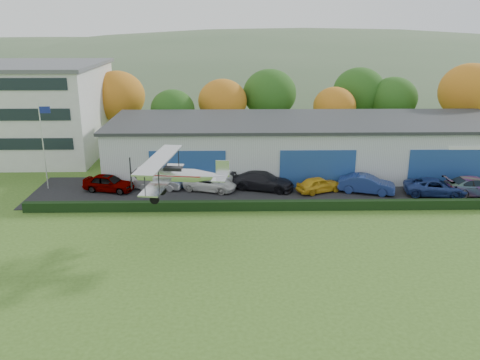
{
  "coord_description": "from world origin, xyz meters",
  "views": [
    {
      "loc": [
        -3.05,
        -22.87,
        15.02
      ],
      "look_at": [
        -2.36,
        12.52,
        3.78
      ],
      "focal_mm": 37.9,
      "sensor_mm": 36.0,
      "label": 1
    }
  ],
  "objects_px": {
    "car_5": "(367,184)",
    "biplane": "(175,174)",
    "car_0": "(109,183)",
    "car_2": "(210,183)",
    "office_block": "(12,110)",
    "car_4": "(319,185)",
    "car_6": "(435,187)",
    "car_1": "(158,182)",
    "flagpole": "(44,139)",
    "car_7": "(476,186)",
    "hangar": "(308,145)",
    "car_3": "(263,181)"
  },
  "relations": [
    {
      "from": "car_0",
      "to": "flagpole",
      "type": "bearing_deg",
      "value": 96.05
    },
    {
      "from": "office_block",
      "to": "car_4",
      "type": "xyz_separation_m",
      "value": [
        32.96,
        -14.45,
        -4.45
      ]
    },
    {
      "from": "car_0",
      "to": "biplane",
      "type": "xyz_separation_m",
      "value": [
        7.22,
        -10.25,
        3.95
      ]
    },
    {
      "from": "car_0",
      "to": "office_block",
      "type": "bearing_deg",
      "value": 59.3
    },
    {
      "from": "hangar",
      "to": "flagpole",
      "type": "distance_m",
      "value": 25.68
    },
    {
      "from": "car_1",
      "to": "car_2",
      "type": "bearing_deg",
      "value": -87.03
    },
    {
      "from": "car_2",
      "to": "car_7",
      "type": "bearing_deg",
      "value": -77.11
    },
    {
      "from": "car_2",
      "to": "car_3",
      "type": "xyz_separation_m",
      "value": [
        4.84,
        0.18,
        0.16
      ]
    },
    {
      "from": "flagpole",
      "to": "car_0",
      "type": "bearing_deg",
      "value": -8.27
    },
    {
      "from": "car_1",
      "to": "car_4",
      "type": "relative_size",
      "value": 1.03
    },
    {
      "from": "car_3",
      "to": "car_0",
      "type": "bearing_deg",
      "value": 108.95
    },
    {
      "from": "car_2",
      "to": "car_4",
      "type": "relative_size",
      "value": 1.16
    },
    {
      "from": "car_5",
      "to": "car_0",
      "type": "bearing_deg",
      "value": 105.88
    },
    {
      "from": "car_1",
      "to": "car_6",
      "type": "relative_size",
      "value": 0.8
    },
    {
      "from": "car_0",
      "to": "car_3",
      "type": "relative_size",
      "value": 0.81
    },
    {
      "from": "hangar",
      "to": "car_0",
      "type": "bearing_deg",
      "value": -160.46
    },
    {
      "from": "car_2",
      "to": "car_6",
      "type": "distance_m",
      "value": 20.18
    },
    {
      "from": "car_5",
      "to": "car_7",
      "type": "relative_size",
      "value": 0.88
    },
    {
      "from": "car_4",
      "to": "car_5",
      "type": "height_order",
      "value": "car_5"
    },
    {
      "from": "flagpole",
      "to": "office_block",
      "type": "bearing_deg",
      "value": 121.97
    },
    {
      "from": "car_0",
      "to": "car_1",
      "type": "distance_m",
      "value": 4.49
    },
    {
      "from": "car_0",
      "to": "car_5",
      "type": "distance_m",
      "value": 23.41
    },
    {
      "from": "office_block",
      "to": "flagpole",
      "type": "bearing_deg",
      "value": -58.03
    },
    {
      "from": "car_4",
      "to": "biplane",
      "type": "bearing_deg",
      "value": 105.86
    },
    {
      "from": "car_1",
      "to": "car_7",
      "type": "distance_m",
      "value": 28.64
    },
    {
      "from": "car_0",
      "to": "car_2",
      "type": "relative_size",
      "value": 0.95
    },
    {
      "from": "car_0",
      "to": "biplane",
      "type": "height_order",
      "value": "biplane"
    },
    {
      "from": "hangar",
      "to": "office_block",
      "type": "bearing_deg",
      "value": 167.99
    },
    {
      "from": "car_7",
      "to": "office_block",
      "type": "bearing_deg",
      "value": 70.84
    },
    {
      "from": "car_6",
      "to": "biplane",
      "type": "bearing_deg",
      "value": 119.7
    },
    {
      "from": "car_1",
      "to": "car_2",
      "type": "relative_size",
      "value": 0.89
    },
    {
      "from": "car_6",
      "to": "car_5",
      "type": "bearing_deg",
      "value": 91.47
    },
    {
      "from": "biplane",
      "to": "office_block",
      "type": "bearing_deg",
      "value": 139.07
    },
    {
      "from": "car_6",
      "to": "hangar",
      "type": "bearing_deg",
      "value": 58.73
    },
    {
      "from": "office_block",
      "to": "car_2",
      "type": "xyz_separation_m",
      "value": [
        23.07,
        -13.77,
        -4.49
      ]
    },
    {
      "from": "car_2",
      "to": "car_6",
      "type": "relative_size",
      "value": 0.9
    },
    {
      "from": "car_1",
      "to": "car_5",
      "type": "height_order",
      "value": "car_5"
    },
    {
      "from": "car_7",
      "to": "biplane",
      "type": "distance_m",
      "value": 27.47
    },
    {
      "from": "car_1",
      "to": "car_4",
      "type": "xyz_separation_m",
      "value": [
        14.67,
        -1.13,
        0.0
      ]
    },
    {
      "from": "car_3",
      "to": "office_block",
      "type": "bearing_deg",
      "value": 82.01
    },
    {
      "from": "office_block",
      "to": "car_0",
      "type": "height_order",
      "value": "office_block"
    },
    {
      "from": "hangar",
      "to": "car_6",
      "type": "height_order",
      "value": "hangar"
    },
    {
      "from": "car_7",
      "to": "car_6",
      "type": "bearing_deg",
      "value": 88.94
    },
    {
      "from": "car_5",
      "to": "car_6",
      "type": "relative_size",
      "value": 0.93
    },
    {
      "from": "car_0",
      "to": "car_3",
      "type": "distance_m",
      "value": 14.09
    },
    {
      "from": "flagpole",
      "to": "car_7",
      "type": "distance_m",
      "value": 39.01
    },
    {
      "from": "car_5",
      "to": "biplane",
      "type": "bearing_deg",
      "value": 138.12
    },
    {
      "from": "car_2",
      "to": "car_6",
      "type": "bearing_deg",
      "value": -77.83
    },
    {
      "from": "flagpole",
      "to": "car_7",
      "type": "xyz_separation_m",
      "value": [
        38.73,
        -2.52,
        -3.91
      ]
    },
    {
      "from": "car_1",
      "to": "car_5",
      "type": "xyz_separation_m",
      "value": [
        18.92,
        -1.44,
        0.11
      ]
    }
  ]
}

